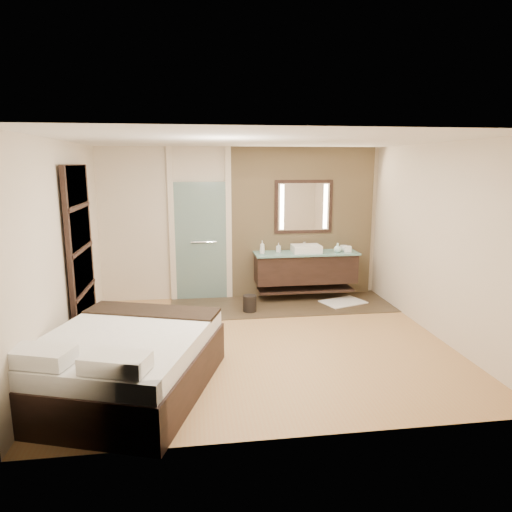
{
  "coord_description": "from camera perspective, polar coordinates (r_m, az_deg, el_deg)",
  "views": [
    {
      "loc": [
        -0.88,
        -5.85,
        2.41
      ],
      "look_at": [
        0.02,
        0.6,
        1.09
      ],
      "focal_mm": 32.0,
      "sensor_mm": 36.0,
      "label": 1
    }
  ],
  "objects": [
    {
      "name": "floor",
      "position": [
        6.39,
        0.59,
        -10.7
      ],
      "size": [
        5.0,
        5.0,
        0.0
      ],
      "primitive_type": "plane",
      "color": "#AE7C49",
      "rests_on": "ground"
    },
    {
      "name": "tile_strip",
      "position": [
        7.96,
        3.17,
        -6.12
      ],
      "size": [
        3.8,
        1.3,
        0.01
      ],
      "primitive_type": "cube",
      "color": "#33281C",
      "rests_on": "floor"
    },
    {
      "name": "stone_wall",
      "position": [
        8.36,
        5.84,
        4.13
      ],
      "size": [
        2.6,
        0.08,
        2.7
      ],
      "primitive_type": "cube",
      "color": "tan",
      "rests_on": "floor"
    },
    {
      "name": "vanity",
      "position": [
        8.22,
        6.21,
        -1.46
      ],
      "size": [
        1.85,
        0.55,
        0.88
      ],
      "color": "black",
      "rests_on": "stone_wall"
    },
    {
      "name": "mirror_unit",
      "position": [
        8.28,
        5.97,
        6.14
      ],
      "size": [
        1.06,
        0.04,
        0.96
      ],
      "color": "black",
      "rests_on": "stone_wall"
    },
    {
      "name": "frosted_door",
      "position": [
        8.15,
        -6.93,
        2.45
      ],
      "size": [
        1.1,
        0.12,
        2.7
      ],
      "color": "#9EC8C0",
      "rests_on": "floor"
    },
    {
      "name": "shoji_partition",
      "position": [
        6.74,
        -21.06,
        0.44
      ],
      "size": [
        0.06,
        1.2,
        2.4
      ],
      "color": "black",
      "rests_on": "floor"
    },
    {
      "name": "bed",
      "position": [
        5.19,
        -16.21,
        -12.63
      ],
      "size": [
        2.24,
        2.5,
        0.8
      ],
      "rotation": [
        0.0,
        0.0,
        -0.33
      ],
      "color": "black",
      "rests_on": "floor"
    },
    {
      "name": "bath_mat",
      "position": [
        8.21,
        10.83,
        -5.67
      ],
      "size": [
        0.85,
        0.72,
        0.02
      ],
      "primitive_type": "cube",
      "rotation": [
        0.0,
        0.0,
        0.35
      ],
      "color": "white",
      "rests_on": "floor"
    },
    {
      "name": "waste_bin",
      "position": [
        7.57,
        -0.79,
        -5.98
      ],
      "size": [
        0.25,
        0.25,
        0.28
      ],
      "primitive_type": "cylinder",
      "rotation": [
        0.0,
        0.0,
        0.14
      ],
      "color": "black",
      "rests_on": "floor"
    },
    {
      "name": "tissue_box",
      "position": [
        8.31,
        11.37,
        0.87
      ],
      "size": [
        0.14,
        0.14,
        0.1
      ],
      "primitive_type": "cube",
      "rotation": [
        0.0,
        0.0,
        -0.14
      ],
      "color": "white",
      "rests_on": "vanity"
    },
    {
      "name": "soap_bottle_a",
      "position": [
        7.94,
        0.78,
        1.1
      ],
      "size": [
        0.09,
        0.09,
        0.23
      ],
      "primitive_type": "imported",
      "rotation": [
        0.0,
        0.0,
        0.04
      ],
      "color": "silver",
      "rests_on": "vanity"
    },
    {
      "name": "soap_bottle_b",
      "position": [
        8.13,
        2.84,
        1.07
      ],
      "size": [
        0.1,
        0.1,
        0.16
      ],
      "primitive_type": "imported",
      "rotation": [
        0.0,
        0.0,
        -0.39
      ],
      "color": "#B2B2B2",
      "rests_on": "vanity"
    },
    {
      "name": "soap_bottle_c",
      "position": [
        8.2,
        10.16,
        1.02
      ],
      "size": [
        0.17,
        0.17,
        0.17
      ],
      "primitive_type": "imported",
      "rotation": [
        0.0,
        0.0,
        0.39
      ],
      "color": "#BDEEE8",
      "rests_on": "vanity"
    },
    {
      "name": "cup",
      "position": [
        8.36,
        10.89,
        0.97
      ],
      "size": [
        0.17,
        0.17,
        0.1
      ],
      "primitive_type": "imported",
      "rotation": [
        0.0,
        0.0,
        0.41
      ],
      "color": "silver",
      "rests_on": "vanity"
    }
  ]
}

